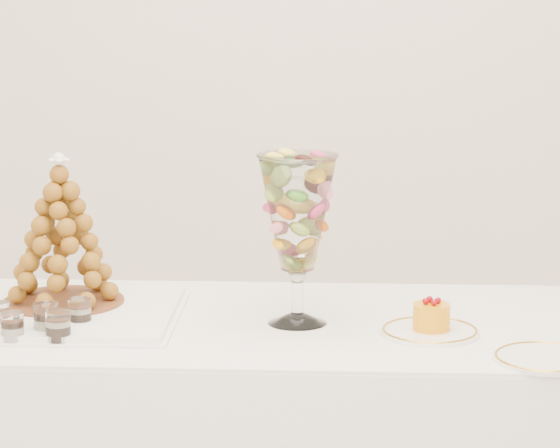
{
  "coord_description": "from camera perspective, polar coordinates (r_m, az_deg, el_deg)",
  "views": [
    {
      "loc": [
        0.26,
        -2.57,
        1.53
      ],
      "look_at": [
        0.04,
        0.22,
        0.95
      ],
      "focal_mm": 85.0,
      "sensor_mm": 36.0,
      "label": 1
    }
  ],
  "objects": [
    {
      "name": "lace_tray",
      "position": [
        3.14,
        -10.12,
        -3.78
      ],
      "size": [
        0.62,
        0.47,
        0.02
      ],
      "primitive_type": "cube",
      "rotation": [
        0.0,
        0.0,
        0.03
      ],
      "color": "white",
      "rests_on": "buffet_table"
    },
    {
      "name": "macaron_vase",
      "position": [
        2.99,
        0.76,
        0.39
      ],
      "size": [
        0.18,
        0.18,
        0.39
      ],
      "color": "white",
      "rests_on": "buffet_table"
    },
    {
      "name": "cake_plate",
      "position": [
        2.98,
        6.46,
        -4.64
      ],
      "size": [
        0.22,
        0.22,
        0.01
      ],
      "primitive_type": "cylinder",
      "color": "white",
      "rests_on": "buffet_table"
    },
    {
      "name": "spare_plate",
      "position": [
        2.82,
        11.35,
        -5.7
      ],
      "size": [
        0.22,
        0.22,
        0.01
      ],
      "primitive_type": "cylinder",
      "color": "white",
      "rests_on": "buffet_table"
    },
    {
      "name": "verrine_b",
      "position": [
        2.97,
        -10.02,
        -4.1
      ],
      "size": [
        0.07,
        0.07,
        0.08
      ],
      "primitive_type": "cylinder",
      "rotation": [
        0.0,
        0.0,
        -0.18
      ],
      "color": "white",
      "rests_on": "buffet_table"
    },
    {
      "name": "verrine_c",
      "position": [
        3.02,
        -8.61,
        -3.84
      ],
      "size": [
        0.06,
        0.06,
        0.07
      ],
      "primitive_type": "cylinder",
      "rotation": [
        0.0,
        0.0,
        0.09
      ],
      "color": "white",
      "rests_on": "buffet_table"
    },
    {
      "name": "verrine_d",
      "position": [
        2.94,
        -11.44,
        -4.41
      ],
      "size": [
        0.05,
        0.05,
        0.07
      ],
      "primitive_type": "cylinder",
      "rotation": [
        0.0,
        0.0,
        -0.07
      ],
      "color": "white",
      "rests_on": "buffet_table"
    },
    {
      "name": "verrine_e",
      "position": [
        2.92,
        -9.53,
        -4.4
      ],
      "size": [
        0.06,
        0.06,
        0.07
      ],
      "primitive_type": "cylinder",
      "rotation": [
        0.0,
        0.0,
        0.02
      ],
      "color": "white",
      "rests_on": "buffet_table"
    },
    {
      "name": "croquembouche",
      "position": [
        3.14,
        -9.4,
        -0.28
      ],
      "size": [
        0.29,
        0.29,
        0.36
      ],
      "rotation": [
        0.0,
        0.0,
        0.09
      ],
      "color": "brown",
      "rests_on": "lace_tray"
    },
    {
      "name": "mousse_cake",
      "position": [
        2.97,
        6.53,
        -3.96
      ],
      "size": [
        0.08,
        0.08,
        0.07
      ],
      "color": "orange",
      "rests_on": "cake_plate"
    }
  ]
}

